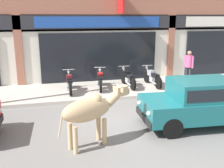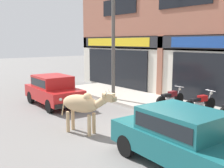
% 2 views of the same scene
% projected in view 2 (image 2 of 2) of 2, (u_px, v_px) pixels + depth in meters
% --- Properties ---
extents(ground_plane, '(90.00, 90.00, 0.00)m').
position_uv_depth(ground_plane, '(144.00, 137.00, 8.54)').
color(ground_plane, slate).
extents(sidewalk, '(19.00, 3.04, 0.14)m').
position_uv_depth(sidewalk, '(207.00, 115.00, 10.85)').
color(sidewalk, '#B7AFA3').
rests_on(sidewalk, ground).
extents(cow, '(2.03, 1.11, 1.61)m').
position_uv_depth(cow, '(83.00, 104.00, 8.73)').
color(cow, tan).
rests_on(cow, ground).
extents(car_0, '(3.69, 1.83, 1.46)m').
position_uv_depth(car_0, '(179.00, 135.00, 6.42)').
color(car_0, black).
rests_on(car_0, ground).
extents(car_1, '(3.67, 1.75, 1.46)m').
position_uv_depth(car_1, '(53.00, 89.00, 12.66)').
color(car_1, black).
rests_on(car_1, ground).
extents(motorcycle_0, '(0.52, 1.81, 0.88)m').
position_uv_depth(motorcycle_0, '(170.00, 98.00, 11.93)').
color(motorcycle_0, black).
rests_on(motorcycle_0, sidewalk).
extents(motorcycle_1, '(0.61, 1.80, 0.88)m').
position_uv_depth(motorcycle_1, '(200.00, 103.00, 10.98)').
color(motorcycle_1, black).
rests_on(motorcycle_1, sidewalk).
extents(utility_pole, '(0.18, 0.18, 5.68)m').
position_uv_depth(utility_pole, '(113.00, 44.00, 13.14)').
color(utility_pole, '#595651').
rests_on(utility_pole, sidewalk).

